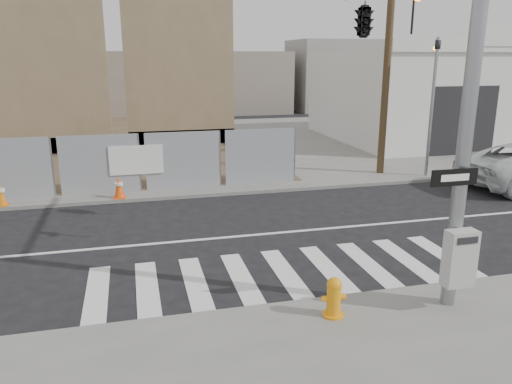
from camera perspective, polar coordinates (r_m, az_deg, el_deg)
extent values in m
plane|color=black|center=(13.45, 0.14, -4.92)|extent=(100.00, 100.00, 0.00)
cube|color=slate|center=(26.81, -7.31, 5.31)|extent=(50.00, 20.00, 0.12)
cylinder|color=gray|center=(9.38, 23.02, 7.81)|extent=(0.26, 0.26, 7.00)
cube|color=#B2B2AF|center=(9.72, 22.25, -7.02)|extent=(0.55, 0.30, 1.05)
cube|color=black|center=(9.27, 21.73, 1.56)|extent=(0.90, 0.03, 0.30)
cube|color=silver|center=(9.25, 21.81, 1.53)|extent=(0.55, 0.01, 0.12)
imported|color=black|center=(11.02, 17.60, 19.43)|extent=(0.16, 0.20, 1.00)
imported|color=black|center=(12.95, 12.28, 19.05)|extent=(0.53, 2.48, 1.00)
cylinder|color=gray|center=(20.27, 19.44, 8.98)|extent=(0.12, 0.12, 5.20)
imported|color=black|center=(20.18, 20.08, 16.03)|extent=(0.16, 0.20, 1.00)
cube|color=brown|center=(25.53, -23.54, 12.88)|extent=(6.00, 0.50, 8.00)
cube|color=brown|center=(26.25, -22.58, 5.07)|extent=(6.00, 1.30, 0.80)
cube|color=brown|center=(26.37, -8.73, 13.97)|extent=(5.50, 0.50, 8.00)
cube|color=brown|center=(27.08, -8.51, 6.35)|extent=(5.50, 1.30, 0.80)
cube|color=silver|center=(30.57, 20.28, 10.37)|extent=(12.00, 10.00, 4.80)
cube|color=silver|center=(26.51, 27.01, 14.71)|extent=(12.00, 0.30, 0.60)
cube|color=silver|center=(26.48, 27.21, 15.67)|extent=(4.00, 0.30, 1.00)
cube|color=black|center=(25.41, 22.67, 7.51)|extent=(3.40, 0.06, 3.20)
cylinder|color=brown|center=(20.18, 14.91, 16.14)|extent=(0.28, 0.28, 10.00)
cylinder|color=orange|center=(9.37, 8.80, -13.65)|extent=(0.44, 0.44, 0.04)
cylinder|color=orange|center=(9.24, 8.87, -12.17)|extent=(0.29, 0.29, 0.58)
sphere|color=orange|center=(9.10, 8.95, -10.43)|extent=(0.27, 0.27, 0.27)
cylinder|color=orange|center=(9.16, 7.97, -11.98)|extent=(0.15, 0.13, 0.11)
cylinder|color=orange|center=(9.27, 9.79, -11.71)|extent=(0.15, 0.13, 0.11)
cube|color=orange|center=(17.54, -27.06, -1.33)|extent=(0.43, 0.43, 0.03)
cone|color=orange|center=(17.44, -27.21, -0.17)|extent=(0.38, 0.38, 0.77)
cylinder|color=silver|center=(17.42, -27.25, 0.18)|extent=(0.30, 0.30, 0.09)
cube|color=#FA500D|center=(17.06, -15.32, -0.60)|extent=(0.42, 0.42, 0.03)
cone|color=#FA500D|center=(16.97, -15.40, 0.55)|extent=(0.37, 0.37, 0.74)
cylinder|color=silver|center=(16.95, -15.43, 0.90)|extent=(0.29, 0.29, 0.08)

